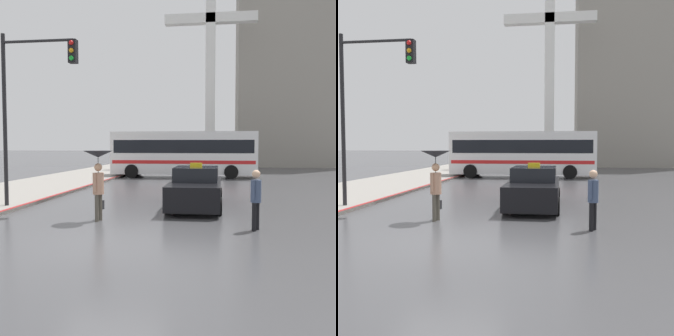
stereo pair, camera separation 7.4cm
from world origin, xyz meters
TOP-DOWN VIEW (x-y plane):
  - ground_plane at (0.00, 0.00)m, footprint 300.00×300.00m
  - taxi at (1.69, 5.61)m, footprint 1.91×4.71m
  - city_bus at (-0.06, 19.21)m, footprint 10.24×2.79m
  - pedestrian_with_umbrella at (-1.09, 2.60)m, footprint 0.90×0.90m
  - pedestrian_man at (3.54, 1.88)m, footprint 0.38×0.42m
  - traffic_light at (-4.07, 4.31)m, footprint 2.79×0.38m
  - building_tower_near at (10.47, 36.93)m, footprint 12.36×9.19m
  - monument_cross at (1.50, 29.36)m, footprint 8.74×0.90m

SIDE VIEW (x-z plane):
  - ground_plane at x=0.00m, z-range 0.00..0.00m
  - taxi at x=1.69m, z-range -0.13..1.52m
  - pedestrian_man at x=3.54m, z-range 0.13..1.78m
  - pedestrian_with_umbrella at x=-1.09m, z-range 0.54..2.68m
  - city_bus at x=-0.06m, z-range 0.18..3.43m
  - traffic_light at x=-4.07m, z-range 1.13..7.37m
  - monument_cross at x=1.50m, z-range 1.34..21.20m
  - building_tower_near at x=10.47m, z-range 0.00..27.02m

